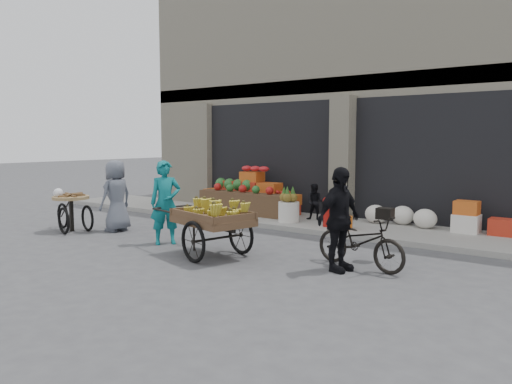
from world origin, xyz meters
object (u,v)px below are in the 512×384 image
Objects in this scene: vendor_woman at (165,202)px; bicycle at (360,242)px; seated_person at (315,202)px; cyclist at (339,219)px; pineapple_bin at (289,212)px; fire_hydrant at (327,210)px; banana_cart at (211,215)px; orange_bucket at (345,223)px; vendor_grey at (116,196)px; tricycle_cart at (71,207)px.

vendor_woman is 1.01× the size of bicycle.
cyclist is at bearing -65.43° from seated_person.
cyclist is at bearing 163.36° from bicycle.
cyclist is (2.94, -3.09, 0.49)m from pineapple_bin.
cyclist reaches higher than bicycle.
vendor_woman is (-2.03, -3.21, 0.36)m from fire_hydrant.
fire_hydrant is 3.54m from banana_cart.
banana_cart is 2.74m from bicycle.
seated_person is 4.14m from banana_cart.
banana_cart is (-1.05, -3.44, 0.49)m from orange_bucket.
cyclist is (1.84, -3.04, 0.36)m from fire_hydrant.
vendor_grey is 0.98× the size of bicycle.
tricycle_cart is 1.11m from vendor_grey.
seated_person is (-0.70, 0.65, 0.08)m from fire_hydrant.
pineapple_bin is 0.19× the size of banana_cart.
bicycle reaches higher than pineapple_bin.
bicycle is (6.08, 0.25, -0.39)m from vendor_grey.
vendor_woman is at bearing -128.67° from orange_bucket.
vendor_grey is at bearing -144.46° from fire_hydrant.
seated_person is 4.10m from vendor_woman.
tricycle_cart reaches higher than bicycle.
fire_hydrant is 0.76× the size of seated_person.
pineapple_bin is 0.30× the size of vendor_woman.
orange_bucket is 0.19× the size of vendor_grey.
orange_bucket is 0.19× the size of cyclist.
seated_person is 0.54× the size of vendor_woman.
bicycle is (2.59, 0.85, -0.31)m from banana_cart.
banana_cart reaches higher than fire_hydrant.
cyclist is (1.34, -2.99, 0.59)m from orange_bucket.
fire_hydrant is 0.41× the size of bicycle.
banana_cart reaches higher than tricycle_cart.
seated_person is (-1.20, 0.70, 0.31)m from orange_bucket.
banana_cart is 2.43m from cyclist.
banana_cart is 3.55m from vendor_grey.
orange_bucket is at bearing 34.11° from cyclist.
seated_person is at bearing 44.50° from cyclist.
bicycle is at bearing -16.64° from cyclist.
seated_person is 4.28m from bicycle.
fire_hydrant is at bearing 47.62° from tricycle_cart.
orange_bucket is at bearing -5.71° from fire_hydrant.
tricycle_cart is 7.00m from bicycle.
orange_bucket is (0.50, -0.05, -0.23)m from fire_hydrant.
cyclist is at bearing -65.82° from orange_bucket.
vendor_woman is (-1.49, 0.27, 0.10)m from banana_cart.
bicycle is at bearing 32.61° from banana_cart.
orange_bucket is 3.02m from bicycle.
vendor_woman is at bearing 107.96° from bicycle.
cyclist is at bearing -51.92° from vendor_woman.
pineapple_bin is at bearing 19.55° from vendor_woman.
tricycle_cart is (-5.40, -3.48, 0.30)m from orange_bucket.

